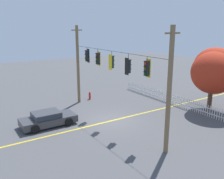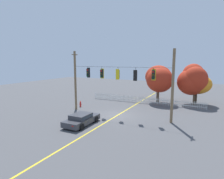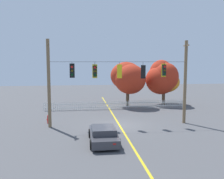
# 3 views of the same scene
# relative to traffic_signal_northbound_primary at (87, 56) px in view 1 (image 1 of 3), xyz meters

# --- Properties ---
(ground) EXTENTS (80.00, 80.00, 0.00)m
(ground) POSITION_rel_traffic_signal_northbound_primary_xyz_m (4.16, -0.01, -4.95)
(ground) COLOR #4C4C4F
(lane_centerline_stripe) EXTENTS (0.16, 36.00, 0.01)m
(lane_centerline_stripe) POSITION_rel_traffic_signal_northbound_primary_xyz_m (4.16, -0.01, -4.95)
(lane_centerline_stripe) COLOR gold
(lane_centerline_stripe) RESTS_ON ground
(signal_support_span) EXTENTS (12.60, 1.10, 7.65)m
(signal_support_span) POSITION_rel_traffic_signal_northbound_primary_xyz_m (4.16, -0.01, -1.06)
(signal_support_span) COLOR brown
(signal_support_span) RESTS_ON ground
(traffic_signal_northbound_primary) EXTENTS (0.43, 0.38, 1.39)m
(traffic_signal_northbound_primary) POSITION_rel_traffic_signal_northbound_primary_xyz_m (0.00, 0.00, 0.00)
(traffic_signal_northbound_primary) COLOR black
(traffic_signal_northbound_secondary) EXTENTS (0.43, 0.38, 1.42)m
(traffic_signal_northbound_secondary) POSITION_rel_traffic_signal_northbound_primary_xyz_m (1.98, -0.00, -0.05)
(traffic_signal_northbound_secondary) COLOR black
(traffic_signal_eastbound_side) EXTENTS (0.43, 0.38, 1.44)m
(traffic_signal_eastbound_side) POSITION_rel_traffic_signal_northbound_primary_xyz_m (4.15, -0.02, -0.06)
(traffic_signal_eastbound_side) COLOR black
(traffic_signal_westbound_side) EXTENTS (0.43, 0.38, 1.49)m
(traffic_signal_westbound_side) POSITION_rel_traffic_signal_northbound_primary_xyz_m (6.30, -0.02, -0.12)
(traffic_signal_westbound_side) COLOR black
(traffic_signal_southbound_primary) EXTENTS (0.43, 0.38, 1.37)m
(traffic_signal_southbound_primary) POSITION_rel_traffic_signal_northbound_primary_xyz_m (8.28, -0.00, 0.01)
(traffic_signal_southbound_primary) COLOR black
(white_picket_fence) EXTENTS (17.30, 0.06, 1.03)m
(white_picket_fence) POSITION_rel_traffic_signal_northbound_primary_xyz_m (5.00, 7.49, -4.43)
(white_picket_fence) COLOR silver
(white_picket_fence) RESTS_ON ground
(autumn_maple_near_fence) EXTENTS (4.42, 4.25, 5.73)m
(autumn_maple_near_fence) POSITION_rel_traffic_signal_northbound_primary_xyz_m (6.77, 9.29, -1.22)
(autumn_maple_near_fence) COLOR brown
(autumn_maple_near_fence) RESTS_ON ground
(parked_car) EXTENTS (2.02, 4.23, 1.15)m
(parked_car) POSITION_rel_traffic_signal_northbound_primary_xyz_m (2.29, -4.75, -4.35)
(parked_car) COLOR #38383D
(parked_car) RESTS_ON ground
(fire_hydrant) EXTENTS (0.38, 0.22, 0.81)m
(fire_hydrant) POSITION_rel_traffic_signal_northbound_primary_xyz_m (-2.31, 1.38, -4.55)
(fire_hydrant) COLOR red
(fire_hydrant) RESTS_ON ground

